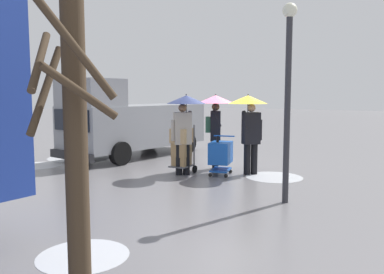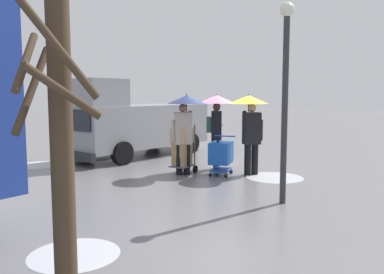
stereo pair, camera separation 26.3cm
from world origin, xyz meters
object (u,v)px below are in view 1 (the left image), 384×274
at_px(cargo_van_parked_right, 131,122).
at_px(pedestrian_black_side, 185,115).
at_px(street_lamp, 288,82).
at_px(shopping_cart_vendor, 221,154).
at_px(hand_dolly_boxes, 182,147).
at_px(pedestrian_white_side, 249,115).
at_px(pedestrian_pink_side, 215,114).
at_px(bare_tree_near, 74,142).

xyz_separation_m(cargo_van_parked_right, pedestrian_black_side, (-3.33, 1.40, 0.41)).
height_order(pedestrian_black_side, street_lamp, street_lamp).
distance_m(shopping_cart_vendor, hand_dolly_boxes, 1.06).
xyz_separation_m(pedestrian_white_side, street_lamp, (-1.89, 2.07, 0.79)).
bearing_deg(pedestrian_white_side, shopping_cart_vendor, 41.39).
bearing_deg(pedestrian_pink_side, bare_tree_near, 111.10).
xyz_separation_m(cargo_van_parked_right, hand_dolly_boxes, (-3.20, 1.36, -0.45)).
height_order(shopping_cart_vendor, pedestrian_pink_side, pedestrian_pink_side).
distance_m(cargo_van_parked_right, hand_dolly_boxes, 3.50).
bearing_deg(pedestrian_white_side, street_lamp, 132.47).
bearing_deg(cargo_van_parked_right, pedestrian_pink_side, 175.01).
height_order(bare_tree_near, street_lamp, street_lamp).
distance_m(pedestrian_pink_side, street_lamp, 3.78).
height_order(hand_dolly_boxes, bare_tree_near, bare_tree_near).
bearing_deg(street_lamp, shopping_cart_vendor, -32.49).
bearing_deg(street_lamp, bare_tree_near, 86.20).
xyz_separation_m(shopping_cart_vendor, street_lamp, (-2.46, 1.57, 1.80)).
bearing_deg(hand_dolly_boxes, pedestrian_black_side, 163.93).
bearing_deg(pedestrian_white_side, pedestrian_black_side, 35.98).
relative_size(shopping_cart_vendor, bare_tree_near, 0.33).
relative_size(cargo_van_parked_right, pedestrian_white_side, 2.53).
bearing_deg(street_lamp, cargo_van_parked_right, -20.46).
bearing_deg(hand_dolly_boxes, street_lamp, 162.02).
distance_m(bare_tree_near, street_lamp, 4.87).
height_order(shopping_cart_vendor, pedestrian_white_side, pedestrian_white_side).
relative_size(hand_dolly_boxes, pedestrian_black_side, 0.61).
bearing_deg(pedestrian_black_side, hand_dolly_boxes, -16.07).
relative_size(pedestrian_black_side, street_lamp, 0.56).
height_order(pedestrian_pink_side, pedestrian_white_side, same).
bearing_deg(pedestrian_pink_side, street_lamp, 144.42).
distance_m(hand_dolly_boxes, street_lamp, 3.94).
relative_size(cargo_van_parked_right, hand_dolly_boxes, 4.13).
relative_size(hand_dolly_boxes, bare_tree_near, 0.42).
bearing_deg(hand_dolly_boxes, bare_tree_near, 117.55).
bearing_deg(cargo_van_parked_right, pedestrian_black_side, 157.23).
xyz_separation_m(shopping_cart_vendor, pedestrian_black_side, (0.81, 0.50, 1.02)).
bearing_deg(bare_tree_near, street_lamp, -93.80).
bearing_deg(street_lamp, pedestrian_black_side, -18.05).
distance_m(pedestrian_black_side, pedestrian_white_side, 1.71).
xyz_separation_m(pedestrian_black_side, bare_tree_near, (-2.96, 5.88, 0.07)).
relative_size(pedestrian_pink_side, pedestrian_black_side, 1.00).
xyz_separation_m(pedestrian_pink_side, pedestrian_black_side, (0.27, 1.08, 0.01)).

